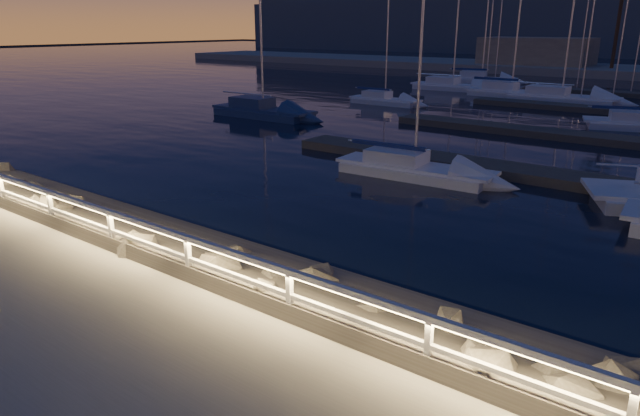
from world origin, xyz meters
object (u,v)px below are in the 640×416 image
Objects in this scene: sailboat_e at (383,99)px; sailboat_k at (559,96)px; sailboat_m at (480,79)px; sailboat_a at (261,110)px; sailboat_b at (411,167)px; sailboat_n at (451,85)px; sailboat_i at (509,91)px; guard_rail at (250,269)px.

sailboat_e is 0.68× the size of sailboat_k.
sailboat_a is at bearing -107.35° from sailboat_m.
sailboat_b is at bearing -28.02° from sailboat_a.
sailboat_n is (-11.06, 2.87, -0.00)m from sailboat_k.
sailboat_b is at bearing -76.79° from sailboat_i.
sailboat_e is at bearing 120.68° from sailboat_b.
sailboat_b is 0.83× the size of sailboat_n.
sailboat_m is at bearing 105.16° from sailboat_b.
sailboat_i is 0.89× the size of sailboat_k.
sailboat_k is at bearing -17.08° from sailboat_n.
sailboat_i is (-10.36, 43.45, -0.90)m from guard_rail.
sailboat_n is (3.00, 23.92, -0.02)m from sailboat_a.
sailboat_b is 0.76× the size of sailboat_k.
sailboat_m is (2.32, 32.78, -0.02)m from sailboat_a.
guard_rail is 3.84× the size of sailboat_b.
sailboat_a is at bearing -112.89° from sailboat_i.
sailboat_b is 43.24m from sailboat_m.
sailboat_b is at bearing 105.10° from guard_rail.
sailboat_k reaches higher than guard_rail.
sailboat_e is 21.90m from sailboat_m.
sailboat_i is at bearing -19.01° from sailboat_n.
sailboat_e is 0.76× the size of sailboat_i.
sailboat_a is 23.97m from sailboat_i.
sailboat_i is 4.62m from sailboat_k.
sailboat_i is at bearing -69.55° from sailboat_m.
sailboat_e is 14.82m from sailboat_k.
sailboat_k is (4.53, -0.94, -0.01)m from sailboat_i.
sailboat_e is 13.03m from sailboat_n.
sailboat_n is (-16.90, 45.38, -0.92)m from guard_rail.
sailboat_n reaches higher than sailboat_b.
sailboat_k is at bearing 54.78° from sailboat_a.
sailboat_k reaches higher than sailboat_a.
sailboat_n reaches higher than sailboat_e.
sailboat_k is 1.18× the size of sailboat_m.
guard_rail is at bearing -48.65° from sailboat_a.
sailboat_k is 1.09× the size of sailboat_n.
sailboat_b is at bearing -84.44° from sailboat_m.
sailboat_a is at bearing -99.70° from sailboat_n.
guard_rail is 3.27× the size of sailboat_i.
guard_rail is 3.18× the size of sailboat_n.
sailboat_a is at bearing 149.76° from sailboat_b.
sailboat_m is at bearing 107.95° from guard_rail.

